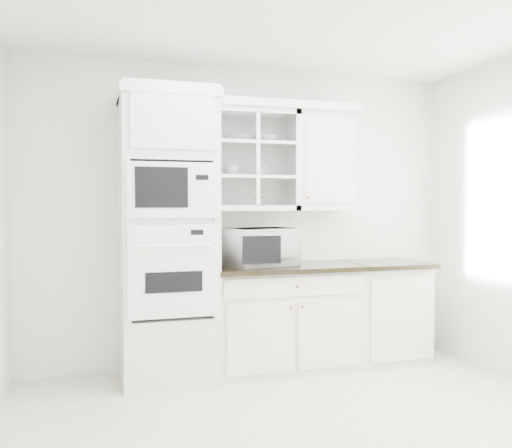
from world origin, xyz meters
name	(u,v)px	position (x,y,z in m)	size (l,w,h in m)	color
ground	(320,437)	(0.00, 0.00, 0.01)	(4.00, 3.50, 0.01)	beige
room_shell	(296,157)	(0.00, 0.43, 1.78)	(4.00, 3.50, 2.70)	white
oven_column	(168,235)	(-0.75, 1.42, 1.20)	(0.76, 0.68, 2.40)	silver
base_cabinet_run	(284,316)	(0.28, 1.45, 0.46)	(1.32, 0.67, 0.92)	silver
extra_base_cabinet	(384,310)	(1.28, 1.45, 0.46)	(0.72, 0.67, 0.92)	silver
upper_cabinet_glass	(253,160)	(0.03, 1.58, 1.85)	(0.80, 0.33, 0.90)	silver
upper_cabinet_solid	(322,162)	(0.71, 1.58, 1.85)	(0.55, 0.33, 0.90)	silver
crown_molding	(242,105)	(-0.07, 1.56, 2.33)	(2.14, 0.38, 0.07)	silver
countertop_microwave	(260,247)	(0.06, 1.44, 1.08)	(0.57, 0.47, 0.33)	white
bowl_a	(238,138)	(-0.11, 1.57, 2.04)	(0.24, 0.24, 0.06)	white
bowl_b	(265,139)	(0.15, 1.60, 2.04)	(0.22, 0.22, 0.07)	white
cup_a	(232,171)	(-0.16, 1.60, 1.76)	(0.12, 0.12, 0.09)	white
cup_b	(261,171)	(0.11, 1.59, 1.76)	(0.10, 0.10, 0.09)	white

